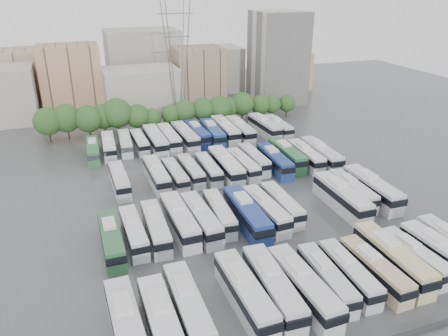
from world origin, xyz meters
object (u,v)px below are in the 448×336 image
object	(u,v)px
bus_r2_s9	(254,159)
bus_r3_s12	(265,127)
apartment_tower	(278,58)
bus_r2_s4	(175,175)
bus_r0_s1	(162,325)
bus_r0_s12	(442,254)
bus_r3_s9	(225,130)
bus_r3_s10	(240,130)
bus_r0_s4	(245,293)
bus_r2_s5	(191,171)
bus_r1_s13	(372,188)
bus_r2_s3	(156,174)
bus_r1_s12	(352,190)
bus_r2_s12	(306,156)
electricity_pylon	(177,47)
bus_r3_s1	(109,146)
bus_r0_s10	(392,258)
bus_r0_s9	(374,269)
bus_r1_s8	(282,204)
bus_r0_s6	(303,286)
bus_r3_s4	(156,140)
bus_r2_s1	(119,180)
bus_r2_s13	(321,154)
bus_r3_s3	(140,142)
bus_r0_s11	(415,257)
bus_r0_s8	(349,273)
bus_r0_s0	(127,328)
bus_r3_s8	(212,133)
bus_r3_s7	(197,133)
bus_r1_s0	(111,239)
bus_r1_s3	(180,220)
bus_r1_s6	(247,214)
bus_r1_s11	(342,197)
bus_r0_s2	(188,307)
bus_r3_s6	(185,136)
bus_r3_s5	(169,138)
bus_r1_s7	(266,210)
bus_r1_s4	(201,219)
bus_r0_s7	(326,278)
bus_r2_s6	(209,169)
bus_r2_s8	(243,164)
bus_r1_s1	(134,232)
bus_r1_s2	(156,227)
bus_r3_s0	(93,150)
bus_r2_s10	(274,161)
bus_r1_s5	(219,213)
bus_r3_s2	(125,143)
bus_r2_s11	(287,155)
bus_r3_s13	(278,127)

from	to	relation	value
bus_r2_s9	bus_r3_s12	xyz separation A→B (m)	(10.00, 17.29, 0.26)
apartment_tower	bus_r2_s4	world-z (taller)	apartment_tower
bus_r0_s1	bus_r0_s12	distance (m)	36.35
bus_r3_s9	bus_r3_s10	xyz separation A→B (m)	(3.37, -0.74, -0.08)
bus_r0_s4	bus_r2_s5	xyz separation A→B (m)	(3.29, 35.50, -0.31)
bus_r1_s13	bus_r2_s3	xyz separation A→B (m)	(-32.97, 17.86, -0.19)
bus_r1_s12	bus_r2_s12	xyz separation A→B (m)	(0.07, 16.16, 0.07)
electricity_pylon	bus_r3_s1	distance (m)	32.86
bus_r0_s10	bus_r2_s9	xyz separation A→B (m)	(-3.58, 36.60, -0.26)
bus_r0_s9	bus_r1_s8	xyz separation A→B (m)	(-3.29, 18.90, -0.02)
bus_r0_s6	bus_r3_s4	bearing A→B (deg)	94.58
bus_r2_s9	bus_r2_s12	distance (m)	10.50
electricity_pylon	bus_r2_s1	xyz separation A→B (m)	(-20.09, -37.80, -16.88)
bus_r2_s13	bus_r3_s3	world-z (taller)	bus_r2_s13
bus_r0_s11	bus_r0_s8	bearing A→B (deg)	178.08
bus_r0_s0	bus_r3_s8	world-z (taller)	bus_r3_s8
bus_r3_s4	bus_r3_s7	size ratio (longest dim) A/B	1.07
bus_r1_s0	bus_r1_s3	xyz separation A→B (m)	(9.93, 1.73, 0.16)
bus_r1_s6	bus_r2_s3	xyz separation A→B (m)	(-9.88, 19.09, -0.19)
bus_r0_s12	bus_r1_s11	distance (m)	18.00
bus_r0_s2	bus_r2_s1	world-z (taller)	bus_r0_s2
bus_r1_s0	bus_r3_s6	xyz separation A→B (m)	(19.83, 37.01, 0.21)
bus_r3_s8	bus_r3_s5	bearing A→B (deg)	-179.20
apartment_tower	bus_r1_s0	bearing A→B (deg)	-130.44
bus_r0_s4	bus_r1_s13	size ratio (longest dim) A/B	0.96
apartment_tower	bus_r1_s7	xyz separation A→B (m)	(-32.26, -64.35, -11.11)
bus_r1_s4	bus_r0_s7	bearing A→B (deg)	-63.15
bus_r1_s4	bus_r3_s7	size ratio (longest dim) A/B	0.99
bus_r1_s11	bus_r0_s6	bearing A→B (deg)	-132.65
bus_r1_s4	bus_r2_s6	distance (m)	18.74
bus_r0_s4	bus_r2_s1	size ratio (longest dim) A/B	1.13
bus_r2_s8	bus_r1_s1	bearing A→B (deg)	-145.46
bus_r2_s1	bus_r3_s9	xyz separation A→B (m)	(26.38, 18.98, 0.33)
bus_r1_s2	bus_r0_s1	bearing A→B (deg)	-98.00
bus_r2_s13	bus_r3_s0	size ratio (longest dim) A/B	1.18
bus_r0_s8	bus_r0_s2	bearing A→B (deg)	-179.26
bus_r2_s9	bus_r2_s8	bearing A→B (deg)	-148.99
bus_r0_s9	bus_r3_s12	xyz separation A→B (m)	(9.77, 54.83, 0.24)
bus_r3_s0	bus_r3_s9	world-z (taller)	bus_r3_s9
bus_r0_s6	bus_r2_s10	world-z (taller)	bus_r0_s6
bus_r1_s4	bus_r1_s5	world-z (taller)	bus_r1_s4
bus_r0_s11	bus_r2_s9	world-z (taller)	bus_r2_s9
bus_r3_s10	bus_r2_s5	bearing A→B (deg)	-132.72
bus_r3_s8	bus_r3_s4	bearing A→B (deg)	-174.39
bus_r3_s2	bus_r3_s12	xyz separation A→B (m)	(32.66, -0.40, 0.30)
bus_r2_s11	bus_r3_s10	bearing A→B (deg)	101.41
bus_r0_s8	bus_r1_s5	world-z (taller)	bus_r1_s5
bus_r2_s10	bus_r2_s11	xyz separation A→B (m)	(3.55, 1.83, 0.06)
bus_r0_s0	bus_r3_s13	distance (m)	69.46
bus_r2_s11	bus_r3_s5	size ratio (longest dim) A/B	1.03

